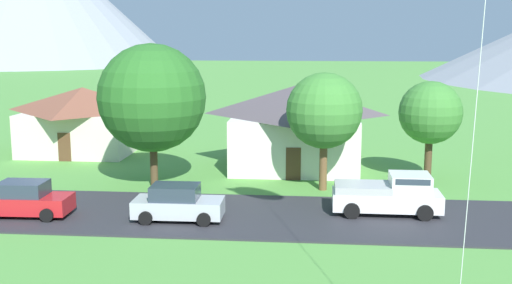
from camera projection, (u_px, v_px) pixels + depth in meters
name	position (u px, v px, depth m)	size (l,w,h in m)	color
road_strip	(287.00, 216.00, 29.81)	(160.00, 7.40, 0.08)	#2D2D33
house_left_center	(296.00, 125.00, 40.80)	(8.70, 8.63, 5.41)	silver
house_right_center	(84.00, 118.00, 46.18)	(8.27, 8.23, 4.81)	beige
tree_near_left	(430.00, 113.00, 36.49)	(3.73, 3.73, 6.01)	#4C3823
tree_center	(324.00, 111.00, 34.27)	(4.25, 4.25, 6.66)	brown
tree_near_right	(152.00, 98.00, 35.07)	(6.17, 6.17, 8.23)	#4C3823
parked_car_silver_mid_west	(178.00, 203.00, 29.03)	(4.22, 2.12, 1.68)	#B7BCC1
parked_car_red_mid_east	(26.00, 200.00, 29.68)	(4.24, 2.16, 1.68)	red
pickup_truck_white_east_side	(389.00, 194.00, 29.98)	(5.21, 2.35, 1.99)	white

